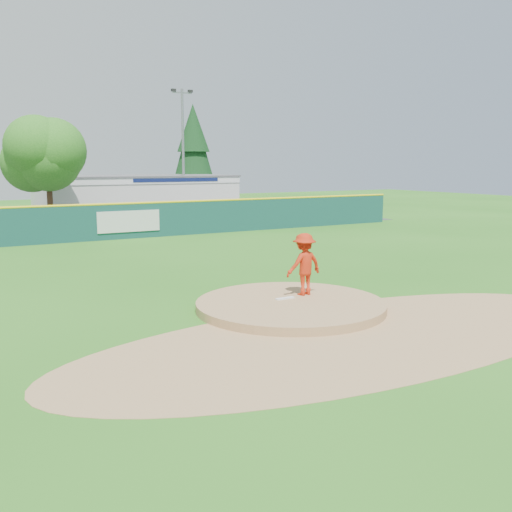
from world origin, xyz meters
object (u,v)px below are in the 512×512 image
pitcher (304,264)px  pool_building_grp (136,196)px  van (171,215)px  conifer_tree (193,150)px  deciduous_tree (48,158)px  light_pole_right (183,147)px

pitcher → pool_building_grp: pool_building_grp is taller
pitcher → van: bearing=-106.2°
van → conifer_tree: size_ratio=0.56×
van → deciduous_tree: deciduous_tree is taller
pitcher → light_pole_right: 29.97m
pitcher → conifer_tree: 37.78m
van → light_pole_right: (3.39, 5.75, 4.78)m
van → deciduous_tree: bearing=70.6°
pitcher → conifer_tree: bearing=-113.3°
pool_building_grp → deciduous_tree: bearing=-138.8°
van → pool_building_grp: 8.80m
deciduous_tree → conifer_tree: 18.63m
van → pitcher: bearing=161.7°
light_pole_right → pool_building_grp: bearing=135.1°
deciduous_tree → light_pole_right: 11.75m
deciduous_tree → light_pole_right: bearing=20.0°
conifer_tree → van: bearing=-120.1°
deciduous_tree → light_pole_right: size_ratio=0.74×
pool_building_grp → deciduous_tree: size_ratio=2.07×
van → light_pole_right: bearing=-37.0°
pool_building_grp → van: bearing=-92.6°
pitcher → deciduous_tree: bearing=-87.8°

